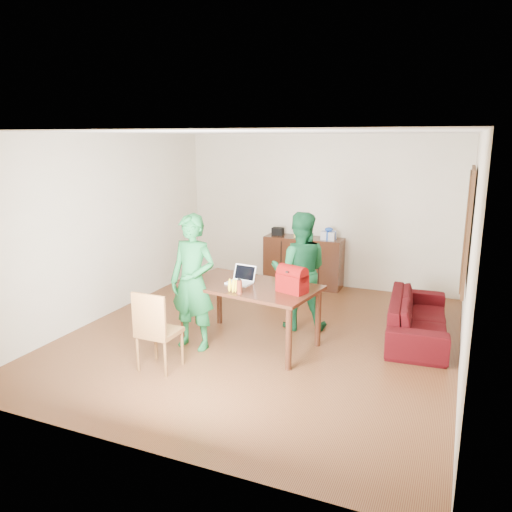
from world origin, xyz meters
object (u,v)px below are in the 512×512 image
at_px(person_far, 300,271).
at_px(sofa, 418,317).
at_px(laptop, 239,280).
at_px(chair, 159,346).
at_px(person_near, 193,282).
at_px(table, 250,292).
at_px(bottle, 239,286).
at_px(red_bag, 292,282).

bearing_deg(person_far, sofa, 173.89).
bearing_deg(laptop, chair, -110.39).
bearing_deg(person_far, person_near, 32.07).
distance_m(table, bottle, 0.44).
xyz_separation_m(person_near, bottle, (0.66, -0.04, 0.04)).
relative_size(table, person_far, 1.11).
bearing_deg(red_bag, chair, -124.29).
bearing_deg(sofa, table, 114.43).
xyz_separation_m(chair, red_bag, (1.29, 0.98, 0.66)).
xyz_separation_m(table, red_bag, (0.60, -0.09, 0.24)).
relative_size(person_far, sofa, 0.87).
bearing_deg(person_far, laptop, 39.49).
bearing_deg(chair, person_near, 85.65).
distance_m(red_bag, sofa, 1.95).
height_order(laptop, sofa, laptop).
bearing_deg(bottle, chair, -137.29).
bearing_deg(sofa, person_far, 95.96).
bearing_deg(person_near, bottle, 0.37).
bearing_deg(table, chair, -114.26).
distance_m(person_far, red_bag, 0.92).
bearing_deg(table, person_far, 72.28).
xyz_separation_m(bottle, sofa, (1.96, 1.50, -0.62)).
height_order(person_near, person_far, person_near).
xyz_separation_m(chair, person_far, (1.09, 1.87, 0.55)).
bearing_deg(sofa, red_bag, 125.82).
height_order(chair, laptop, laptop).
xyz_separation_m(person_near, person_far, (1.03, 1.17, -0.04)).
height_order(table, laptop, laptop).
xyz_separation_m(laptop, red_bag, (0.74, -0.08, 0.09)).
xyz_separation_m(table, laptop, (-0.15, -0.01, 0.15)).
relative_size(person_far, bottle, 8.61).
height_order(laptop, bottle, laptop).
height_order(person_far, sofa, person_far).
xyz_separation_m(person_near, laptop, (0.48, 0.35, -0.02)).
distance_m(chair, bottle, 1.17).
bearing_deg(sofa, person_near, 114.65).
bearing_deg(bottle, table, 94.77).
relative_size(table, bottle, 9.58).
bearing_deg(person_far, chair, 43.17).
distance_m(person_near, red_bag, 1.25).
bearing_deg(chair, laptop, 63.59).
relative_size(laptop, sofa, 0.18).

